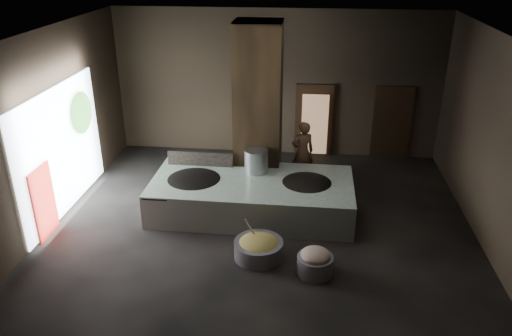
# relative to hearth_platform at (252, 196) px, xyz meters

# --- Properties ---
(floor) EXTENTS (10.00, 9.00, 0.10)m
(floor) POSITION_rel_hearth_platform_xyz_m (0.31, -0.51, -0.48)
(floor) COLOR black
(floor) RESTS_ON ground
(ceiling) EXTENTS (10.00, 9.00, 0.10)m
(ceiling) POSITION_rel_hearth_platform_xyz_m (0.31, -0.51, 4.12)
(ceiling) COLOR black
(ceiling) RESTS_ON back_wall
(back_wall) EXTENTS (10.00, 0.10, 4.50)m
(back_wall) POSITION_rel_hearth_platform_xyz_m (0.31, 4.04, 1.82)
(back_wall) COLOR black
(back_wall) RESTS_ON ground
(front_wall) EXTENTS (10.00, 0.10, 4.50)m
(front_wall) POSITION_rel_hearth_platform_xyz_m (0.31, -5.06, 1.82)
(front_wall) COLOR black
(front_wall) RESTS_ON ground
(left_wall) EXTENTS (0.10, 9.00, 4.50)m
(left_wall) POSITION_rel_hearth_platform_xyz_m (-4.74, -0.51, 1.82)
(left_wall) COLOR black
(left_wall) RESTS_ON ground
(right_wall) EXTENTS (0.10, 9.00, 4.50)m
(right_wall) POSITION_rel_hearth_platform_xyz_m (5.36, -0.51, 1.82)
(right_wall) COLOR black
(right_wall) RESTS_ON ground
(pillar) EXTENTS (1.20, 1.20, 4.50)m
(pillar) POSITION_rel_hearth_platform_xyz_m (0.01, 1.39, 1.82)
(pillar) COLOR black
(pillar) RESTS_ON ground
(hearth_platform) EXTENTS (4.99, 2.43, 0.86)m
(hearth_platform) POSITION_rel_hearth_platform_xyz_m (0.00, 0.00, 0.00)
(hearth_platform) COLOR silver
(hearth_platform) RESTS_ON ground
(platform_cap) EXTENTS (4.86, 2.33, 0.03)m
(platform_cap) POSITION_rel_hearth_platform_xyz_m (0.00, -0.00, 0.38)
(platform_cap) COLOR black
(platform_cap) RESTS_ON hearth_platform
(wok_left) EXTENTS (1.57, 1.57, 0.43)m
(wok_left) POSITION_rel_hearth_platform_xyz_m (-1.45, -0.05, 0.32)
(wok_left) COLOR black
(wok_left) RESTS_ON hearth_platform
(wok_left_rim) EXTENTS (1.60, 1.60, 0.05)m
(wok_left_rim) POSITION_rel_hearth_platform_xyz_m (-1.45, -0.05, 0.39)
(wok_left_rim) COLOR black
(wok_left_rim) RESTS_ON hearth_platform
(wok_right) EXTENTS (1.46, 1.46, 0.41)m
(wok_right) POSITION_rel_hearth_platform_xyz_m (1.35, 0.05, 0.32)
(wok_right) COLOR black
(wok_right) RESTS_ON hearth_platform
(wok_right_rim) EXTENTS (1.49, 1.49, 0.05)m
(wok_right_rim) POSITION_rel_hearth_platform_xyz_m (1.35, 0.05, 0.39)
(wok_right_rim) COLOR black
(wok_right_rim) RESTS_ON hearth_platform
(stock_pot) EXTENTS (0.60, 0.60, 0.65)m
(stock_pot) POSITION_rel_hearth_platform_xyz_m (0.05, 0.55, 0.70)
(stock_pot) COLOR #A5A8AD
(stock_pot) RESTS_ON hearth_platform
(splash_guard) EXTENTS (1.73, 0.09, 0.43)m
(splash_guard) POSITION_rel_hearth_platform_xyz_m (-1.45, 0.75, 0.60)
(splash_guard) COLOR black
(splash_guard) RESTS_ON hearth_platform
(cook) EXTENTS (0.75, 0.61, 1.78)m
(cook) POSITION_rel_hearth_platform_xyz_m (1.21, 1.88, 0.46)
(cook) COLOR #8A6246
(cook) RESTS_ON ground
(veg_basin) EXTENTS (1.35, 1.35, 0.39)m
(veg_basin) POSITION_rel_hearth_platform_xyz_m (0.37, -2.00, -0.24)
(veg_basin) COLOR gray
(veg_basin) RESTS_ON ground
(veg_fill) EXTENTS (0.87, 0.87, 0.27)m
(veg_fill) POSITION_rel_hearth_platform_xyz_m (0.37, -2.00, -0.08)
(veg_fill) COLOR #819749
(veg_fill) RESTS_ON veg_basin
(ladle) EXTENTS (0.32, 0.32, 0.75)m
(ladle) POSITION_rel_hearth_platform_xyz_m (0.22, -1.85, 0.12)
(ladle) COLOR #A5A8AD
(ladle) RESTS_ON veg_basin
(meat_basin) EXTENTS (0.92, 0.92, 0.41)m
(meat_basin) POSITION_rel_hearth_platform_xyz_m (1.57, -2.46, -0.23)
(meat_basin) COLOR gray
(meat_basin) RESTS_ON ground
(meat_fill) EXTENTS (0.61, 0.61, 0.23)m
(meat_fill) POSITION_rel_hearth_platform_xyz_m (1.57, -2.46, 0.02)
(meat_fill) COLOR #A67364
(meat_fill) RESTS_ON meat_basin
(doorway_near) EXTENTS (1.18, 0.08, 2.38)m
(doorway_near) POSITION_rel_hearth_platform_xyz_m (1.51, 3.94, 0.67)
(doorway_near) COLOR black
(doorway_near) RESTS_ON ground
(doorway_near_glow) EXTENTS (0.81, 0.04, 1.93)m
(doorway_near_glow) POSITION_rel_hearth_platform_xyz_m (1.53, 3.78, 0.62)
(doorway_near_glow) COLOR #8C6647
(doorway_near_glow) RESTS_ON ground
(doorway_far) EXTENTS (1.18, 0.08, 2.38)m
(doorway_far) POSITION_rel_hearth_platform_xyz_m (3.91, 3.94, 0.67)
(doorway_far) COLOR black
(doorway_far) RESTS_ON ground
(doorway_far_glow) EXTENTS (0.87, 0.04, 2.06)m
(doorway_far_glow) POSITION_rel_hearth_platform_xyz_m (3.88, 3.94, 0.62)
(doorway_far_glow) COLOR #8C6647
(doorway_far_glow) RESTS_ON ground
(left_opening) EXTENTS (0.04, 4.20, 3.10)m
(left_opening) POSITION_rel_hearth_platform_xyz_m (-4.64, -0.31, 1.17)
(left_opening) COLOR white
(left_opening) RESTS_ON ground
(pavilion_sliver) EXTENTS (0.05, 0.90, 1.70)m
(pavilion_sliver) POSITION_rel_hearth_platform_xyz_m (-4.57, -1.61, 0.42)
(pavilion_sliver) COLOR maroon
(pavilion_sliver) RESTS_ON ground
(tree_silhouette) EXTENTS (0.28, 1.10, 1.10)m
(tree_silhouette) POSITION_rel_hearth_platform_xyz_m (-4.54, 0.79, 1.77)
(tree_silhouette) COLOR #194714
(tree_silhouette) RESTS_ON left_opening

